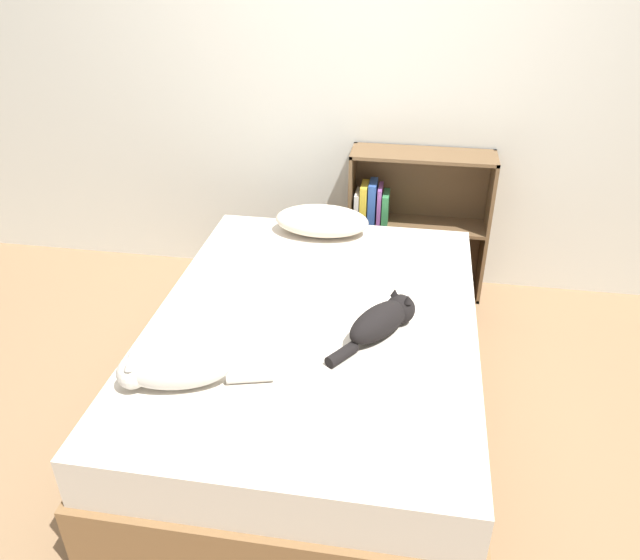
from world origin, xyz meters
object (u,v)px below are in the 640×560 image
pillow (322,221)px  cat_light (174,370)px  bed (315,367)px  bookshelf (411,219)px  cat_dark (383,320)px

pillow → cat_light: (-0.33, -1.35, -0.00)m
bed → pillow: size_ratio=3.88×
cat_light → bookshelf: (0.81, 1.80, -0.16)m
cat_light → cat_dark: 0.87m
pillow → cat_dark: bearing=-65.6°
bookshelf → pillow: bearing=-137.0°
cat_light → bed: bearing=-143.7°
bed → cat_light: size_ratio=3.52×
bed → cat_light: cat_light is taller
pillow → cat_dark: same height
bookshelf → cat_dark: bearing=-93.3°
cat_light → bookshelf: bookshelf is taller
bed → pillow: (-0.10, 0.81, 0.35)m
pillow → cat_light: size_ratio=0.91×
bookshelf → cat_light: bearing=-114.2°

